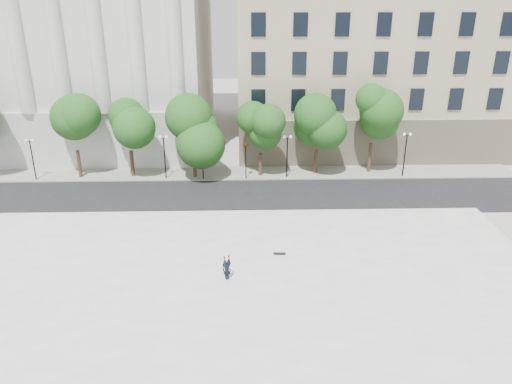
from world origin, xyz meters
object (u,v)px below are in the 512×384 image
traffic_light_east (246,143)px  person_lying (227,276)px  skateboard (279,254)px  traffic_light_west (202,144)px

traffic_light_east → person_lying: bearing=-94.1°
person_lying → traffic_light_east: bearing=65.4°
person_lying → skateboard: person_lying is taller
traffic_light_west → skateboard: (6.42, -15.67, -3.14)m
person_lying → traffic_light_west: bearing=78.2°
traffic_light_west → person_lying: 19.16m
skateboard → traffic_light_west: bearing=115.2°
traffic_light_east → person_lying: (-1.34, -18.72, -3.04)m
traffic_light_west → traffic_light_east: traffic_light_east is taller
traffic_light_west → skateboard: traffic_light_west is taller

